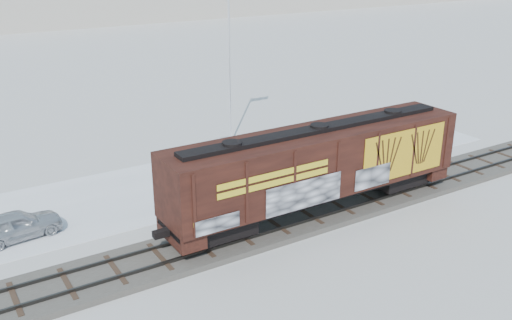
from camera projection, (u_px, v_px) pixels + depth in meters
ground at (274, 228)px, 27.96m from camera, size 500.00×500.00×0.00m
rail_track at (274, 226)px, 27.91m from camera, size 50.00×3.40×0.43m
parking_strip at (204, 178)px, 33.91m from camera, size 40.00×8.00×0.03m
hopper_railcar at (318, 164)px, 28.20m from camera, size 16.20×3.06×4.37m
flagpole at (231, 81)px, 38.34m from camera, size 2.30×0.90×11.86m
car_silver at (16, 225)px, 26.72m from camera, size 4.25×2.09×1.39m
car_white at (235, 153)px, 35.54m from camera, size 5.28×2.80×1.65m
car_dark at (349, 132)px, 39.91m from camera, size 5.36×3.27×1.45m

